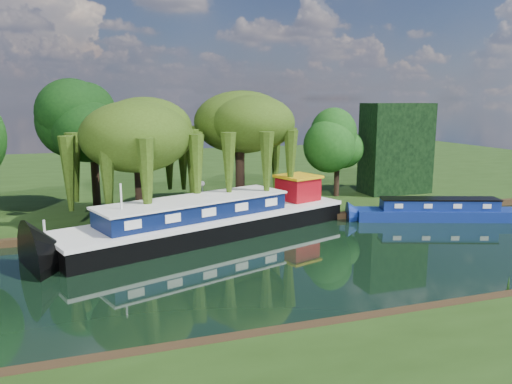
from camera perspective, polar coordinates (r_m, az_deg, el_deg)
name	(u,v)px	position (r m, az deg, el deg)	size (l,w,h in m)	color
ground	(237,268)	(26.72, -2.14, -8.67)	(120.00, 120.00, 0.00)	black
far_bank	(154,174)	(59.26, -11.55, 2.05)	(120.00, 52.00, 0.45)	black
dutch_barge	(212,219)	(32.83, -5.02, -3.12)	(20.47, 10.96, 4.24)	black
narrowboat	(439,212)	(39.23, 20.15, -2.11)	(12.05, 5.92, 1.76)	navy
willow_left	(138,137)	(35.08, -13.35, 6.11)	(6.65, 6.65, 7.98)	black
willow_right	(240,132)	(37.92, -1.86, 6.90)	(6.67, 6.67, 8.12)	black
tree_far_mid	(92,127)	(41.26, -18.19, 7.08)	(5.51, 5.51, 9.01)	black
tree_far_right	(338,144)	(43.64, 9.32, 5.39)	(3.99, 3.99, 6.53)	black
conifer_hedge	(396,148)	(46.48, 15.71, 4.82)	(6.00, 3.00, 8.00)	black
lamppost	(202,189)	(36.10, -6.15, 0.33)	(0.36, 0.36, 2.56)	silver
mooring_posts	(195,216)	(34.18, -6.98, -2.78)	(19.16, 0.16, 1.00)	silver
reeds_near	(441,294)	(23.25, 20.37, -10.92)	(33.70, 1.50, 1.10)	#1D4111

